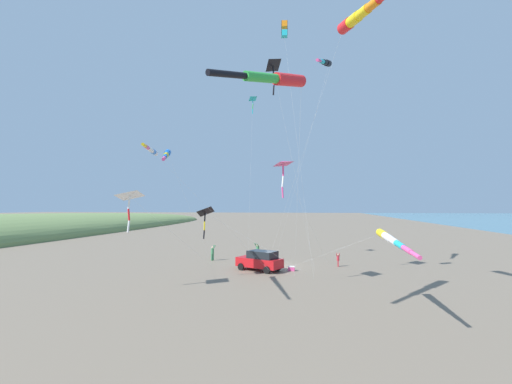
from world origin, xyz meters
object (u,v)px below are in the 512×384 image
Objects in this scene: person_child_green_jacket at (213,252)px; kite_windsock_white_trailing at (152,151)px; kite_delta_small_distant at (283,164)px; kite_windsock_long_streamer_left at (325,63)px; kite_windsock_orange_high_right at (391,240)px; cooler_box at (291,269)px; kite_delta_checkered_midright at (252,99)px; kite_delta_yellow_midlevel at (129,196)px; kite_windsock_striped_overhead at (275,79)px; person_adult_flyer at (258,250)px; parked_car at (260,260)px; kite_delta_blue_topmost at (205,212)px; kite_box_green_low_center at (285,30)px; kite_windsock_red_high_left at (360,15)px; kite_windsock_rainbow_low_near at (167,154)px; person_child_grey_jacket at (338,259)px; kite_delta_teal_far_right at (272,66)px.

person_child_green_jacket is 0.13× the size of kite_windsock_white_trailing.
kite_delta_small_distant is 13.36m from kite_windsock_long_streamer_left.
kite_windsock_white_trailing is at bearing 178.89° from kite_windsock_orange_high_right.
kite_delta_checkered_midright reaches higher than cooler_box.
kite_windsock_striped_overhead is at bearing -17.12° from kite_delta_yellow_midlevel.
kite_windsock_striped_overhead reaches higher than person_adult_flyer.
kite_windsock_long_streamer_left reaches higher than kite_windsock_orange_high_right.
kite_windsock_striped_overhead reaches higher than parked_car.
cooler_box is at bearing 32.99° from kite_delta_blue_topmost.
kite_delta_small_distant is 0.61× the size of kite_box_green_low_center.
cooler_box is at bearing 53.74° from kite_windsock_white_trailing.
kite_windsock_red_high_left is at bearing -42.45° from kite_box_green_low_center.
person_adult_flyer is (-1.40, 6.55, 0.07)m from parked_car.
kite_windsock_red_high_left is at bearing -39.04° from kite_delta_small_distant.
parked_car is at bearing 17.82° from kite_windsock_rainbow_low_near.
kite_windsock_rainbow_low_near reaches higher than parked_car.
person_adult_flyer is at bearing 102.88° from kite_windsock_striped_overhead.
kite_windsock_long_streamer_left reaches higher than person_child_grey_jacket.
kite_box_green_low_center is (-0.06, -5.36, 19.97)m from cooler_box.
person_adult_flyer is 21.03m from kite_windsock_orange_high_right.
kite_windsock_long_streamer_left reaches higher than parked_car.
kite_delta_teal_far_right reaches higher than kite_delta_yellow_midlevel.
kite_windsock_rainbow_low_near is at bearing -162.18° from parked_car.
kite_delta_checkered_midright reaches higher than person_child_grey_jacket.
person_adult_flyer is 25.48m from kite_windsock_red_high_left.
kite_delta_teal_far_right is 13.61m from kite_delta_blue_topmost.
parked_car is at bearing 129.93° from kite_windsock_orange_high_right.
kite_windsock_rainbow_low_near is 7.62m from kite_delta_yellow_midlevel.
person_child_green_jacket is 13.62m from person_child_grey_jacket.
kite_windsock_white_trailing is (-14.79, 0.29, 5.55)m from kite_windsock_orange_high_right.
kite_windsock_red_high_left is 1.39× the size of kite_windsock_white_trailing.
kite_delta_small_distant is 0.67× the size of kite_windsock_red_high_left.
cooler_box is 18.38m from kite_windsock_striped_overhead.
kite_box_green_low_center reaches higher than kite_windsock_orange_high_right.
person_child_grey_jacket is 0.07× the size of kite_windsock_long_streamer_left.
kite_delta_yellow_midlevel is at bearing -97.58° from person_child_green_jacket.
kite_windsock_red_high_left reaches higher than parked_car.
person_child_green_jacket is 0.08× the size of kite_windsock_long_streamer_left.
kite_windsock_rainbow_low_near is 20.74m from kite_windsock_orange_high_right.
kite_delta_blue_topmost is (-5.73, -0.46, -12.34)m from kite_delta_teal_far_right.
kite_delta_small_distant is 15.27m from kite_delta_checkered_midright.
kite_windsock_red_high_left reaches higher than kite_delta_blue_topmost.
kite_delta_checkered_midright is at bearing 110.24° from kite_delta_teal_far_right.
cooler_box is 18.16m from kite_delta_teal_far_right.
parked_car is 20.07m from kite_box_green_low_center.
kite_delta_small_distant is (-0.20, -5.80, 9.08)m from cooler_box.
person_child_green_jacket is at bearing 134.29° from kite_windsock_red_high_left.
kite_box_green_low_center reaches higher than parked_car.
person_child_green_jacket is 10.32m from kite_delta_blue_topmost.
kite_delta_yellow_midlevel is 0.90× the size of kite_windsock_white_trailing.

